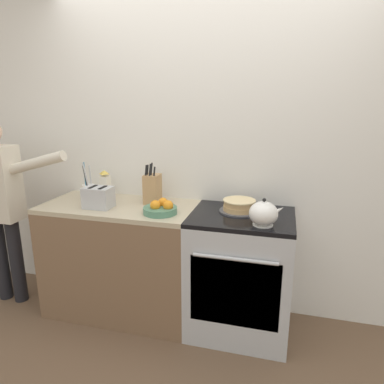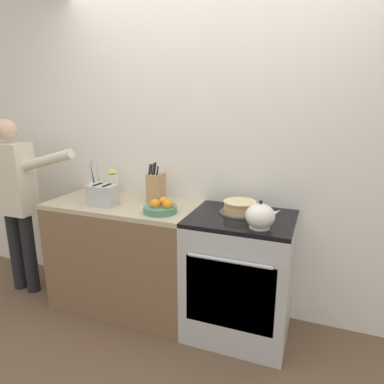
% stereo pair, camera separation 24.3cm
% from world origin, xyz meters
% --- Properties ---
extents(ground_plane, '(16.00, 16.00, 0.00)m').
position_xyz_m(ground_plane, '(0.00, 0.00, 0.00)').
color(ground_plane, brown).
extents(wall_back, '(8.00, 0.04, 2.60)m').
position_xyz_m(wall_back, '(0.00, 0.61, 1.30)').
color(wall_back, silver).
rests_on(wall_back, ground_plane).
extents(counter_cabinet, '(1.18, 0.59, 0.91)m').
position_xyz_m(counter_cabinet, '(-0.66, 0.30, 0.46)').
color(counter_cabinet, brown).
rests_on(counter_cabinet, ground_plane).
extents(stove_range, '(0.73, 0.63, 0.91)m').
position_xyz_m(stove_range, '(0.30, 0.29, 0.46)').
color(stove_range, '#B7BABF').
rests_on(stove_range, ground_plane).
extents(layer_cake, '(0.29, 0.29, 0.09)m').
position_xyz_m(layer_cake, '(0.26, 0.37, 0.95)').
color(layer_cake, '#4C4C51').
rests_on(layer_cake, stove_range).
extents(tea_kettle, '(0.23, 0.19, 0.18)m').
position_xyz_m(tea_kettle, '(0.45, 0.12, 0.99)').
color(tea_kettle, white).
rests_on(tea_kettle, stove_range).
extents(knife_block, '(0.11, 0.13, 0.32)m').
position_xyz_m(knife_block, '(-0.42, 0.41, 1.03)').
color(knife_block, tan).
rests_on(knife_block, counter_cabinet).
extents(utensil_crock, '(0.11, 0.11, 0.31)m').
position_xyz_m(utensil_crock, '(-0.95, 0.36, 0.98)').
color(utensil_crock, silver).
rests_on(utensil_crock, counter_cabinet).
extents(fruit_bowl, '(0.24, 0.24, 0.10)m').
position_xyz_m(fruit_bowl, '(-0.27, 0.18, 0.95)').
color(fruit_bowl, '#4C7F66').
rests_on(fruit_bowl, counter_cabinet).
extents(toaster, '(0.22, 0.15, 0.16)m').
position_xyz_m(toaster, '(-0.77, 0.19, 0.99)').
color(toaster, '#B7BABF').
rests_on(toaster, counter_cabinet).
extents(milk_carton, '(0.07, 0.07, 0.23)m').
position_xyz_m(milk_carton, '(-0.86, 0.47, 1.02)').
color(milk_carton, white).
rests_on(milk_carton, counter_cabinet).
extents(person_baker, '(0.90, 0.20, 1.55)m').
position_xyz_m(person_baker, '(-1.66, 0.18, 0.92)').
color(person_baker, black).
rests_on(person_baker, ground_plane).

